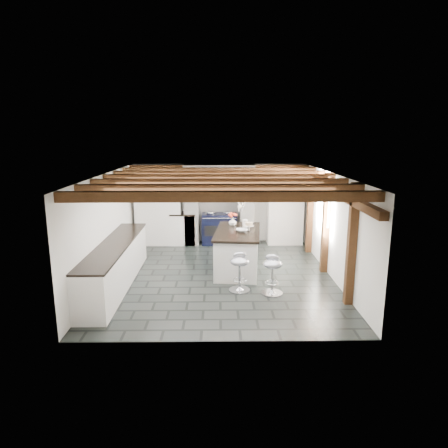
{
  "coord_description": "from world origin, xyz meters",
  "views": [
    {
      "loc": [
        -0.04,
        -8.63,
        3.14
      ],
      "look_at": [
        0.1,
        0.4,
        1.1
      ],
      "focal_mm": 32.0,
      "sensor_mm": 36.0,
      "label": 1
    }
  ],
  "objects_px": {
    "range_cooker": "(219,228)",
    "bar_stool_near": "(273,270)",
    "kitchen_island": "(238,250)",
    "bar_stool_far": "(240,267)"
  },
  "relations": [
    {
      "from": "kitchen_island",
      "to": "range_cooker",
      "type": "bearing_deg",
      "value": 106.18
    },
    {
      "from": "range_cooker",
      "to": "bar_stool_far",
      "type": "relative_size",
      "value": 1.24
    },
    {
      "from": "range_cooker",
      "to": "bar_stool_near",
      "type": "xyz_separation_m",
      "value": [
        1.04,
        -3.79,
        0.03
      ]
    },
    {
      "from": "range_cooker",
      "to": "bar_stool_far",
      "type": "bearing_deg",
      "value": -83.77
    },
    {
      "from": "range_cooker",
      "to": "bar_stool_near",
      "type": "height_order",
      "value": "range_cooker"
    },
    {
      "from": "range_cooker",
      "to": "bar_stool_near",
      "type": "distance_m",
      "value": 3.93
    },
    {
      "from": "bar_stool_near",
      "to": "bar_stool_far",
      "type": "height_order",
      "value": "bar_stool_far"
    },
    {
      "from": "bar_stool_far",
      "to": "bar_stool_near",
      "type": "bearing_deg",
      "value": -24.85
    },
    {
      "from": "range_cooker",
      "to": "bar_stool_far",
      "type": "distance_m",
      "value": 3.65
    },
    {
      "from": "range_cooker",
      "to": "kitchen_island",
      "type": "relative_size",
      "value": 0.49
    }
  ]
}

